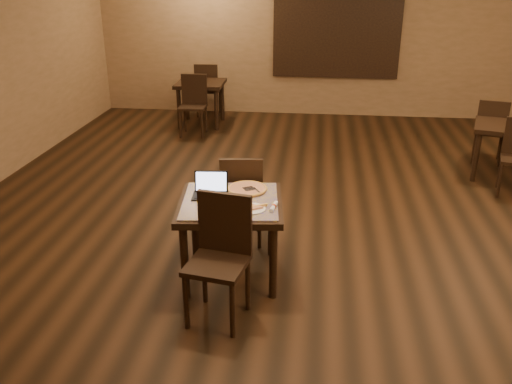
# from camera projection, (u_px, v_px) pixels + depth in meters

# --- Properties ---
(ground) EXTENTS (10.00, 10.00, 0.00)m
(ground) POSITION_uv_depth(u_px,v_px,m) (293.00, 225.00, 6.09)
(ground) COLOR black
(ground) RESTS_ON ground
(wall_back) EXTENTS (8.00, 0.02, 3.00)m
(wall_back) POSITION_uv_depth(u_px,v_px,m) (309.00, 35.00, 10.09)
(wall_back) COLOR #946E4B
(wall_back) RESTS_ON ground
(mural) EXTENTS (2.34, 0.05, 1.64)m
(mural) POSITION_uv_depth(u_px,v_px,m) (337.00, 33.00, 9.99)
(mural) COLOR #234E82
(mural) RESTS_ON wall_back
(tiled_table) EXTENTS (1.01, 1.01, 0.76)m
(tiled_table) POSITION_uv_depth(u_px,v_px,m) (231.00, 211.00, 4.87)
(tiled_table) COLOR black
(tiled_table) RESTS_ON ground
(chair_main_near) EXTENTS (0.53, 0.53, 1.04)m
(chair_main_near) POSITION_uv_depth(u_px,v_px,m) (221.00, 250.00, 4.34)
(chair_main_near) COLOR black
(chair_main_near) RESTS_ON ground
(chair_main_far) EXTENTS (0.48, 0.48, 0.98)m
(chair_main_far) POSITION_uv_depth(u_px,v_px,m) (242.00, 195.00, 5.48)
(chair_main_far) COLOR black
(chair_main_far) RESTS_ON ground
(laptop) EXTENTS (0.32, 0.26, 0.21)m
(laptop) POSITION_uv_depth(u_px,v_px,m) (210.00, 189.00, 4.92)
(laptop) COLOR black
(laptop) RESTS_ON tiled_table
(plate) EXTENTS (0.23, 0.23, 0.01)m
(plate) POSITION_uv_depth(u_px,v_px,m) (252.00, 209.00, 4.64)
(plate) COLOR white
(plate) RESTS_ON tiled_table
(pizza_slice) EXTENTS (0.26, 0.26, 0.02)m
(pizza_slice) POSITION_uv_depth(u_px,v_px,m) (252.00, 207.00, 4.63)
(pizza_slice) COLOR #CEB689
(pizza_slice) RESTS_ON plate
(pizza_pan) EXTENTS (0.33, 0.33, 0.01)m
(pizza_pan) POSITION_uv_depth(u_px,v_px,m) (247.00, 190.00, 5.04)
(pizza_pan) COLOR silver
(pizza_pan) RESTS_ON tiled_table
(pizza_whole) EXTENTS (0.37, 0.37, 0.03)m
(pizza_whole) POSITION_uv_depth(u_px,v_px,m) (247.00, 189.00, 5.03)
(pizza_whole) COLOR #CEB689
(pizza_whole) RESTS_ON pizza_pan
(spatula) EXTENTS (0.20, 0.25, 0.01)m
(spatula) POSITION_uv_depth(u_px,v_px,m) (249.00, 189.00, 5.01)
(spatula) COLOR silver
(spatula) RESTS_ON pizza_whole
(napkin_roll) EXTENTS (0.06, 0.18, 0.04)m
(napkin_roll) POSITION_uv_depth(u_px,v_px,m) (274.00, 207.00, 4.65)
(napkin_roll) COLOR white
(napkin_roll) RESTS_ON tiled_table
(other_table_a) EXTENTS (0.96, 0.96, 0.73)m
(other_table_a) POSITION_uv_depth(u_px,v_px,m) (505.00, 134.00, 7.26)
(other_table_a) COLOR black
(other_table_a) RESTS_ON ground
(other_table_a_chair_far) EXTENTS (0.51, 0.51, 0.95)m
(other_table_a_chair_far) POSITION_uv_depth(u_px,v_px,m) (491.00, 128.00, 7.80)
(other_table_a_chair_far) COLOR black
(other_table_a_chair_far) RESTS_ON ground
(other_table_b) EXTENTS (0.85, 0.85, 0.78)m
(other_table_b) POSITION_uv_depth(u_px,v_px,m) (201.00, 89.00, 9.70)
(other_table_b) COLOR black
(other_table_b) RESTS_ON ground
(other_table_b_chair_near) EXTENTS (0.45, 0.45, 1.01)m
(other_table_b_chair_near) POSITION_uv_depth(u_px,v_px,m) (193.00, 101.00, 9.19)
(other_table_b_chair_near) COLOR black
(other_table_b_chair_near) RESTS_ON ground
(other_table_b_chair_far) EXTENTS (0.45, 0.45, 1.01)m
(other_table_b_chair_far) POSITION_uv_depth(u_px,v_px,m) (207.00, 87.00, 10.27)
(other_table_b_chair_far) COLOR black
(other_table_b_chair_far) RESTS_ON ground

